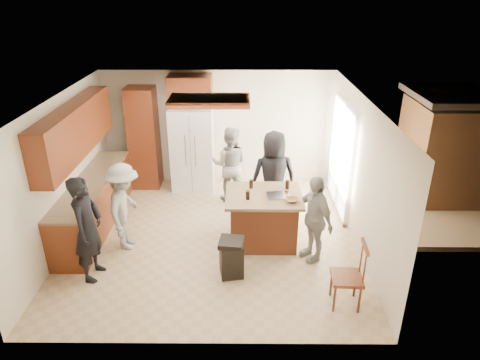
{
  "coord_description": "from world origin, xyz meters",
  "views": [
    {
      "loc": [
        0.54,
        -6.54,
        4.16
      ],
      "look_at": [
        0.49,
        -0.04,
        1.15
      ],
      "focal_mm": 32.0,
      "sensor_mm": 36.0,
      "label": 1
    }
  ],
  "objects_px": {
    "person_behind_left": "(230,164)",
    "refrigerator": "(193,148)",
    "person_front_left": "(88,229)",
    "trash_bin": "(231,257)",
    "person_counter": "(124,207)",
    "kitchen_island": "(263,218)",
    "person_behind_right": "(274,177)",
    "person_side_right": "(314,218)",
    "spindle_chair": "(348,278)"
  },
  "relations": [
    {
      "from": "person_side_right",
      "to": "kitchen_island",
      "type": "xyz_separation_m",
      "value": [
        -0.79,
        0.46,
        -0.26
      ]
    },
    {
      "from": "person_behind_left",
      "to": "person_counter",
      "type": "xyz_separation_m",
      "value": [
        -1.71,
        -1.78,
        -0.03
      ]
    },
    {
      "from": "person_counter",
      "to": "spindle_chair",
      "type": "height_order",
      "value": "person_counter"
    },
    {
      "from": "person_front_left",
      "to": "trash_bin",
      "type": "bearing_deg",
      "value": -83.11
    },
    {
      "from": "person_behind_right",
      "to": "person_counter",
      "type": "height_order",
      "value": "person_behind_right"
    },
    {
      "from": "kitchen_island",
      "to": "trash_bin",
      "type": "relative_size",
      "value": 2.03
    },
    {
      "from": "person_front_left",
      "to": "person_counter",
      "type": "distance_m",
      "value": 0.89
    },
    {
      "from": "spindle_chair",
      "to": "refrigerator",
      "type": "bearing_deg",
      "value": 123.44
    },
    {
      "from": "person_side_right",
      "to": "refrigerator",
      "type": "bearing_deg",
      "value": -167.94
    },
    {
      "from": "trash_bin",
      "to": "refrigerator",
      "type": "bearing_deg",
      "value": 105.96
    },
    {
      "from": "trash_bin",
      "to": "spindle_chair",
      "type": "xyz_separation_m",
      "value": [
        1.64,
        -0.66,
        0.13
      ]
    },
    {
      "from": "kitchen_island",
      "to": "refrigerator",
      "type": "bearing_deg",
      "value": 122.49
    },
    {
      "from": "person_behind_left",
      "to": "person_behind_right",
      "type": "distance_m",
      "value": 1.14
    },
    {
      "from": "refrigerator",
      "to": "kitchen_island",
      "type": "relative_size",
      "value": 1.41
    },
    {
      "from": "kitchen_island",
      "to": "spindle_chair",
      "type": "height_order",
      "value": "spindle_chair"
    },
    {
      "from": "person_behind_left",
      "to": "person_behind_right",
      "type": "xyz_separation_m",
      "value": [
        0.83,
        -0.77,
        0.08
      ]
    },
    {
      "from": "trash_bin",
      "to": "person_side_right",
      "type": "bearing_deg",
      "value": 20.02
    },
    {
      "from": "person_side_right",
      "to": "refrigerator",
      "type": "distance_m",
      "value": 3.52
    },
    {
      "from": "person_behind_right",
      "to": "kitchen_island",
      "type": "bearing_deg",
      "value": 68.88
    },
    {
      "from": "person_counter",
      "to": "kitchen_island",
      "type": "xyz_separation_m",
      "value": [
        2.32,
        0.15,
        -0.29
      ]
    },
    {
      "from": "person_side_right",
      "to": "person_behind_left",
      "type": "bearing_deg",
      "value": -173.46
    },
    {
      "from": "trash_bin",
      "to": "spindle_chair",
      "type": "height_order",
      "value": "spindle_chair"
    },
    {
      "from": "person_front_left",
      "to": "trash_bin",
      "type": "distance_m",
      "value": 2.19
    },
    {
      "from": "person_front_left",
      "to": "person_side_right",
      "type": "relative_size",
      "value": 1.14
    },
    {
      "from": "person_front_left",
      "to": "spindle_chair",
      "type": "relative_size",
      "value": 1.69
    },
    {
      "from": "person_behind_left",
      "to": "person_behind_right",
      "type": "relative_size",
      "value": 0.91
    },
    {
      "from": "person_front_left",
      "to": "person_behind_left",
      "type": "relative_size",
      "value": 1.06
    },
    {
      "from": "person_behind_right",
      "to": "person_front_left",
      "type": "bearing_deg",
      "value": 25.8
    },
    {
      "from": "refrigerator",
      "to": "person_behind_left",
      "type": "bearing_deg",
      "value": -37.26
    },
    {
      "from": "spindle_chair",
      "to": "person_behind_right",
      "type": "bearing_deg",
      "value": 109.89
    },
    {
      "from": "person_front_left",
      "to": "kitchen_island",
      "type": "bearing_deg",
      "value": -63.96
    },
    {
      "from": "trash_bin",
      "to": "person_counter",
      "type": "bearing_deg",
      "value": 156.38
    },
    {
      "from": "person_counter",
      "to": "refrigerator",
      "type": "bearing_deg",
      "value": -19.27
    },
    {
      "from": "person_behind_left",
      "to": "person_side_right",
      "type": "relative_size",
      "value": 1.08
    },
    {
      "from": "person_behind_left",
      "to": "spindle_chair",
      "type": "relative_size",
      "value": 1.59
    },
    {
      "from": "person_behind_left",
      "to": "refrigerator",
      "type": "bearing_deg",
      "value": -29.86
    },
    {
      "from": "person_counter",
      "to": "trash_bin",
      "type": "bearing_deg",
      "value": -112.84
    },
    {
      "from": "kitchen_island",
      "to": "spindle_chair",
      "type": "bearing_deg",
      "value": -55.25
    },
    {
      "from": "person_front_left",
      "to": "refrigerator",
      "type": "height_order",
      "value": "refrigerator"
    },
    {
      "from": "person_front_left",
      "to": "person_counter",
      "type": "bearing_deg",
      "value": -15.98
    },
    {
      "from": "person_front_left",
      "to": "person_side_right",
      "type": "height_order",
      "value": "person_front_left"
    },
    {
      "from": "person_behind_right",
      "to": "person_side_right",
      "type": "distance_m",
      "value": 1.44
    },
    {
      "from": "person_counter",
      "to": "trash_bin",
      "type": "relative_size",
      "value": 2.43
    },
    {
      "from": "person_front_left",
      "to": "person_behind_right",
      "type": "bearing_deg",
      "value": -51.62
    },
    {
      "from": "person_counter",
      "to": "kitchen_island",
      "type": "distance_m",
      "value": 2.35
    },
    {
      "from": "refrigerator",
      "to": "kitchen_island",
      "type": "height_order",
      "value": "refrigerator"
    },
    {
      "from": "person_behind_left",
      "to": "kitchen_island",
      "type": "xyz_separation_m",
      "value": [
        0.61,
        -1.63,
        -0.32
      ]
    },
    {
      "from": "person_counter",
      "to": "refrigerator",
      "type": "relative_size",
      "value": 0.85
    },
    {
      "from": "person_behind_right",
      "to": "trash_bin",
      "type": "distance_m",
      "value": 2.02
    },
    {
      "from": "kitchen_island",
      "to": "trash_bin",
      "type": "height_order",
      "value": "kitchen_island"
    }
  ]
}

